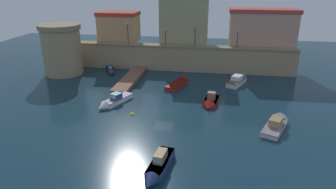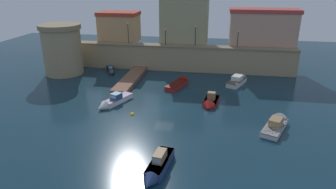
# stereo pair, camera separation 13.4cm
# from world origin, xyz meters

# --- Properties ---
(ground_plane) EXTENTS (102.71, 102.71, 0.00)m
(ground_plane) POSITION_xyz_m (0.00, 0.00, 0.00)
(ground_plane) COLOR #112D3D
(quay_wall) EXTENTS (40.64, 2.42, 4.70)m
(quay_wall) POSITION_xyz_m (0.00, 18.18, 2.36)
(quay_wall) COLOR #9E8966
(quay_wall) RESTS_ON ground
(old_town_backdrop) EXTENTS (37.00, 5.90, 8.96)m
(old_town_backdrop) POSITION_xyz_m (2.40, 21.80, 8.20)
(old_town_backdrop) COLOR tan
(old_town_backdrop) RESTS_ON ground
(fortress_tower) EXTENTS (7.15, 7.15, 8.73)m
(fortress_tower) POSITION_xyz_m (-20.46, 12.73, 4.42)
(fortress_tower) COLOR #9E8966
(fortress_tower) RESTS_ON ground
(pier_dock) EXTENTS (2.54, 13.38, 0.70)m
(pier_dock) POSITION_xyz_m (-7.52, 10.43, 0.33)
(pier_dock) COLOR brown
(pier_dock) RESTS_ON ground
(quay_lamp_0) EXTENTS (0.32, 0.32, 3.81)m
(quay_lamp_0) POSITION_xyz_m (-9.96, 18.18, 7.19)
(quay_lamp_0) COLOR black
(quay_lamp_0) RESTS_ON quay_wall
(quay_lamp_1) EXTENTS (0.32, 0.32, 2.93)m
(quay_lamp_1) POSITION_xyz_m (-2.97, 18.18, 6.68)
(quay_lamp_1) COLOR black
(quay_lamp_1) RESTS_ON quay_wall
(quay_lamp_2) EXTENTS (0.32, 0.32, 3.58)m
(quay_lamp_2) POSITION_xyz_m (2.44, 18.18, 7.06)
(quay_lamp_2) COLOR black
(quay_lamp_2) RESTS_ON quay_wall
(quay_lamp_3) EXTENTS (0.32, 0.32, 3.01)m
(quay_lamp_3) POSITION_xyz_m (9.85, 18.18, 6.73)
(quay_lamp_3) COLOR black
(quay_lamp_3) RESTS_ON quay_wall
(moored_boat_0) EXTENTS (4.18, 6.69, 1.94)m
(moored_boat_0) POSITION_xyz_m (13.85, -2.68, 0.39)
(moored_boat_0) COLOR silver
(moored_boat_0) RESTS_ON ground
(moored_boat_1) EXTENTS (2.33, 4.96, 2.12)m
(moored_boat_1) POSITION_xyz_m (5.94, 2.31, 0.35)
(moored_boat_1) COLOR red
(moored_boat_1) RESTS_ON ground
(moored_boat_2) EXTENTS (2.12, 6.05, 1.89)m
(moored_boat_2) POSITION_xyz_m (1.91, -13.77, 0.55)
(moored_boat_2) COLOR navy
(moored_boat_2) RESTS_ON ground
(moored_boat_3) EXTENTS (3.13, 4.79, 1.46)m
(moored_boat_3) POSITION_xyz_m (-12.55, 14.77, 0.36)
(moored_boat_3) COLOR #333338
(moored_boat_3) RESTS_ON ground
(moored_boat_4) EXTENTS (3.65, 6.62, 1.62)m
(moored_boat_4) POSITION_xyz_m (0.81, 10.02, 0.33)
(moored_boat_4) COLOR red
(moored_boat_4) RESTS_ON ground
(moored_boat_5) EXTENTS (3.96, 6.30, 1.91)m
(moored_boat_5) POSITION_xyz_m (10.18, 12.37, 0.51)
(moored_boat_5) COLOR silver
(moored_boat_5) RESTS_ON ground
(moored_boat_6) EXTENTS (3.76, 6.31, 1.75)m
(moored_boat_6) POSITION_xyz_m (-7.12, 0.39, 0.44)
(moored_boat_6) COLOR white
(moored_boat_6) RESTS_ON ground
(mooring_buoy_0) EXTENTS (0.55, 0.55, 0.55)m
(mooring_buoy_0) POSITION_xyz_m (-3.64, -2.44, 0.00)
(mooring_buoy_0) COLOR yellow
(mooring_buoy_0) RESTS_ON ground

